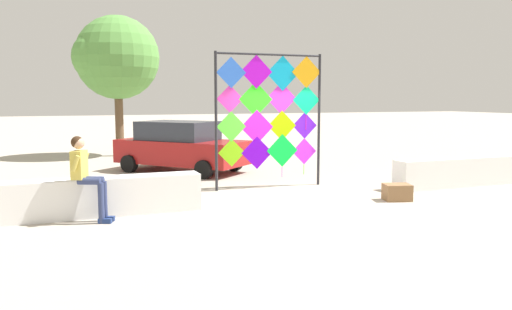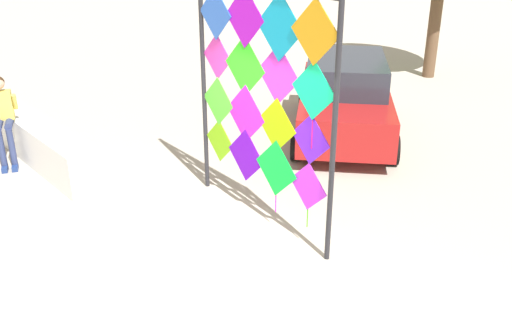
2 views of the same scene
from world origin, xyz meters
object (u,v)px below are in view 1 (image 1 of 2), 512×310
(seated_vendor, at_px, (86,171))
(cardboard_box_large, at_px, (397,192))
(tree_far_right, at_px, (116,59))
(kite_display_rack, at_px, (269,110))
(parked_car, at_px, (181,146))

(seated_vendor, bearing_deg, cardboard_box_large, -4.02)
(tree_far_right, bearing_deg, kite_display_rack, -72.02)
(seated_vendor, xyz_separation_m, cardboard_box_large, (6.58, -0.46, -0.77))
(parked_car, bearing_deg, kite_display_rack, -67.89)
(parked_car, bearing_deg, cardboard_box_large, -60.23)
(cardboard_box_large, height_order, tree_far_right, tree_far_right)
(cardboard_box_large, xyz_separation_m, tree_far_right, (-4.87, 11.23, 3.63))
(kite_display_rack, distance_m, parked_car, 4.07)
(tree_far_right, bearing_deg, seated_vendor, -99.05)
(seated_vendor, bearing_deg, parked_car, 61.62)
(kite_display_rack, height_order, tree_far_right, tree_far_right)
(seated_vendor, height_order, tree_far_right, tree_far_right)
(seated_vendor, distance_m, cardboard_box_large, 6.65)
(parked_car, distance_m, cardboard_box_large, 7.11)
(seated_vendor, bearing_deg, kite_display_rack, 24.57)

